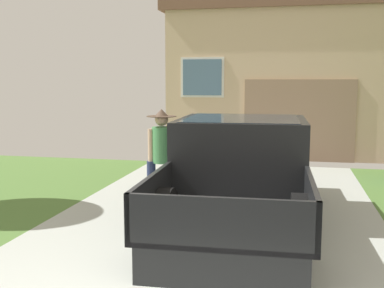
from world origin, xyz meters
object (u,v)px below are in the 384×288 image
Objects in this scene: pickup_truck at (241,172)px; person_with_hat at (162,151)px; handbag at (161,203)px; house_with_garage at (323,66)px.

pickup_truck is 1.42m from person_with_hat.
pickup_truck is 13.01× the size of handbag.
person_with_hat is at bearing 171.06° from pickup_truck.
handbag is at bearing -99.88° from person_with_hat.
person_with_hat reaches higher than pickup_truck.
pickup_truck is 1.48m from handbag.
person_with_hat is (-1.39, 0.17, 0.27)m from pickup_truck.
person_with_hat is 4.31× the size of handbag.
pickup_truck is at bearing 0.83° from handbag.
handbag is 0.04× the size of house_with_garage.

